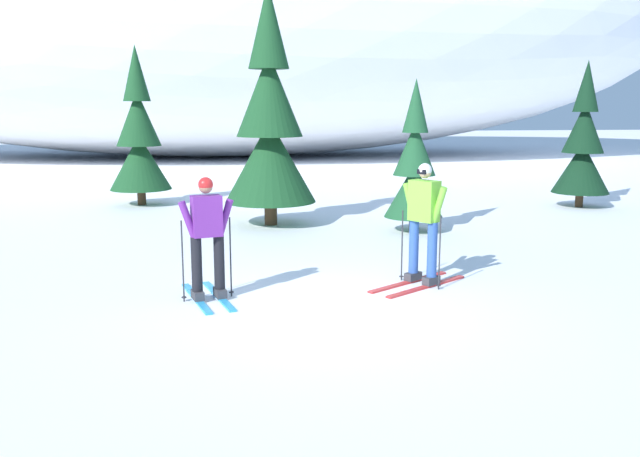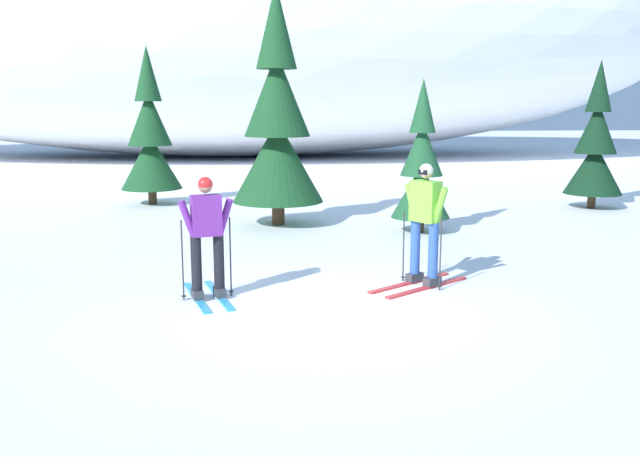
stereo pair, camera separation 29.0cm
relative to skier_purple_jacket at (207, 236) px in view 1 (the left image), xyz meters
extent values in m
plane|color=white|center=(1.63, -0.75, -0.92)|extent=(120.00, 120.00, 0.00)
cube|color=#2893CC|center=(-0.18, 0.05, -0.90)|extent=(0.52, 1.56, 0.03)
cube|color=#2893CC|center=(0.13, 0.13, -0.90)|extent=(0.52, 1.56, 0.03)
cube|color=#38383D|center=(-0.15, -0.05, -0.83)|extent=(0.21, 0.31, 0.12)
cube|color=#38383D|center=(0.16, 0.04, -0.83)|extent=(0.21, 0.31, 0.12)
cylinder|color=black|center=(-0.15, -0.05, -0.38)|extent=(0.15, 0.15, 0.77)
cylinder|color=black|center=(0.16, 0.04, -0.38)|extent=(0.15, 0.15, 0.77)
cube|color=#6B2889|center=(0.00, -0.01, 0.29)|extent=(0.45, 0.34, 0.57)
cylinder|color=#6B2889|center=(-0.24, -0.07, 0.23)|extent=(0.29, 0.17, 0.58)
cylinder|color=#6B2889|center=(0.25, 0.06, 0.23)|extent=(0.29, 0.17, 0.58)
sphere|color=#A37556|center=(0.00, -0.01, 0.70)|extent=(0.19, 0.19, 0.19)
sphere|color=red|center=(0.00, -0.01, 0.73)|extent=(0.21, 0.21, 0.21)
cube|color=black|center=(-0.02, 0.07, 0.71)|extent=(0.15, 0.07, 0.07)
cylinder|color=#2D2D33|center=(-0.34, -0.04, -0.34)|extent=(0.02, 0.02, 1.16)
cylinder|color=#2D2D33|center=(-0.34, -0.04, -0.86)|extent=(0.07, 0.07, 0.01)
cylinder|color=#2D2D33|center=(0.32, 0.14, -0.34)|extent=(0.02, 0.02, 1.16)
cylinder|color=#2D2D33|center=(0.32, 0.14, -0.86)|extent=(0.07, 0.07, 0.01)
cube|color=red|center=(3.25, 0.26, -0.90)|extent=(1.49, 1.11, 0.03)
cube|color=red|center=(3.04, 0.55, -0.90)|extent=(1.49, 1.11, 0.03)
cube|color=#38383D|center=(3.33, 0.32, -0.83)|extent=(0.31, 0.28, 0.12)
cube|color=#38383D|center=(3.12, 0.61, -0.83)|extent=(0.31, 0.28, 0.12)
cylinder|color=#2D519E|center=(3.33, 0.32, -0.35)|extent=(0.15, 0.15, 0.84)
cylinder|color=#2D519E|center=(3.12, 0.61, -0.35)|extent=(0.15, 0.15, 0.84)
cube|color=#75C638|center=(3.23, 0.47, 0.38)|extent=(0.46, 0.50, 0.62)
cylinder|color=#75C638|center=(3.39, 0.24, 0.34)|extent=(0.24, 0.28, 0.58)
cylinder|color=#75C638|center=(3.07, 0.69, 0.34)|extent=(0.24, 0.28, 0.58)
sphere|color=tan|center=(3.23, 0.47, 0.81)|extent=(0.19, 0.19, 0.19)
sphere|color=white|center=(3.23, 0.47, 0.84)|extent=(0.21, 0.21, 0.21)
cube|color=black|center=(3.16, 0.42, 0.82)|extent=(0.12, 0.14, 0.07)
cylinder|color=#2D2D33|center=(3.39, 0.14, -0.36)|extent=(0.02, 0.02, 1.11)
cylinder|color=#2D2D33|center=(3.39, 0.14, -0.86)|extent=(0.07, 0.07, 0.01)
cylinder|color=#2D2D33|center=(2.97, 0.73, -0.36)|extent=(0.02, 0.02, 1.11)
cylinder|color=#2D2D33|center=(2.97, 0.73, -0.86)|extent=(0.07, 0.07, 0.01)
cylinder|color=#47301E|center=(-2.19, 9.51, -0.63)|extent=(0.23, 0.23, 0.58)
cone|color=#194723|center=(-2.19, 9.51, 0.26)|extent=(1.66, 1.66, 1.48)
cone|color=#194723|center=(-2.19, 9.51, 1.44)|extent=(1.19, 1.19, 1.48)
cone|color=#194723|center=(-2.19, 9.51, 2.63)|extent=(0.73, 0.73, 1.48)
cylinder|color=#47301E|center=(1.18, 5.95, -0.55)|extent=(0.29, 0.29, 0.72)
cone|color=#194723|center=(1.18, 5.95, 0.55)|extent=(2.06, 2.06, 1.85)
cone|color=#194723|center=(1.18, 5.95, 2.02)|extent=(1.49, 1.49, 1.85)
cone|color=#194723|center=(1.18, 5.95, 3.50)|extent=(0.91, 0.91, 1.85)
cylinder|color=#47301E|center=(4.20, 4.73, -0.69)|extent=(0.18, 0.18, 0.44)
cone|color=#1E512D|center=(4.20, 4.73, -0.02)|extent=(1.26, 1.26, 1.13)
cone|color=#1E512D|center=(4.20, 4.73, 0.88)|extent=(0.91, 0.91, 1.13)
cone|color=#1E512D|center=(4.20, 4.73, 1.79)|extent=(0.55, 0.55, 1.13)
cylinder|color=#47301E|center=(9.56, 7.68, -0.65)|extent=(0.21, 0.21, 0.52)
cone|color=black|center=(9.56, 7.68, 0.14)|extent=(1.49, 1.49, 1.34)
cone|color=black|center=(9.56, 7.68, 1.21)|extent=(1.07, 1.07, 1.34)
cone|color=black|center=(9.56, 7.68, 2.28)|extent=(0.66, 0.66, 1.34)
ellipsoid|color=white|center=(-0.47, 27.25, 6.72)|extent=(49.88, 21.90, 15.27)
camera|label=1|loc=(0.44, -9.36, 1.82)|focal=37.97mm
camera|label=2|loc=(0.73, -9.39, 1.82)|focal=37.97mm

